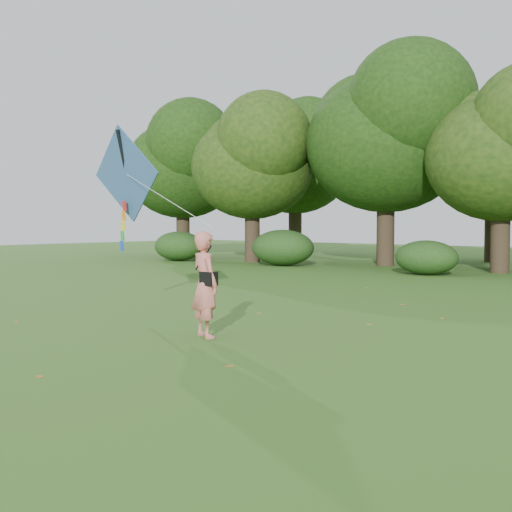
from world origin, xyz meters
The scene contains 6 objects.
ground centered at (0.00, 0.00, 0.00)m, with size 100.00×100.00×0.00m, color #265114.
man_kite_flyer centered at (-0.89, 0.92, 1.00)m, with size 0.73×0.48×1.99m, color #D77165.
crossbody_bag centered at (-0.77, 0.89, 1.13)m, with size 0.43×0.20×0.75m.
flying_kite centered at (-5.61, 2.87, 3.35)m, with size 6.23×2.41×3.20m.
shrub_band centered at (-0.72, 17.60, 0.86)m, with size 39.15×3.22×1.88m.
fallen_leaves centered at (-0.10, 4.88, 0.01)m, with size 9.14×14.23×0.01m.
Camera 1 is at (7.50, -7.64, 2.16)m, focal length 45.00 mm.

